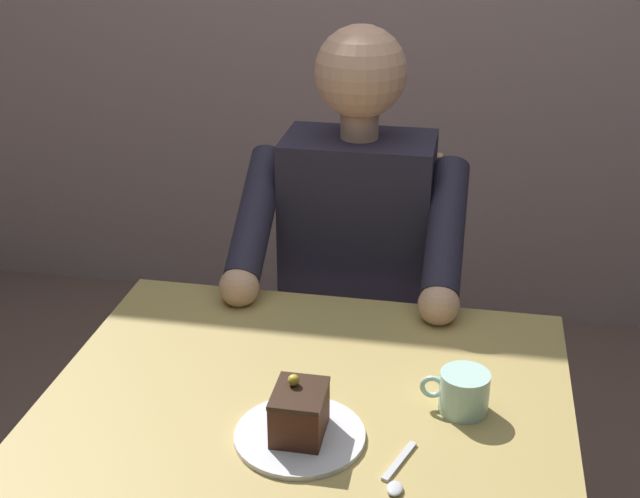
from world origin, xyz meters
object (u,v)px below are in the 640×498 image
Objects in this scene: dessert_spoon at (397,476)px; coffee_cup at (463,390)px; cake_slice at (299,412)px; dining_table at (308,432)px; chair at (361,307)px; seated_person at (352,281)px.

coffee_cup is at bearing -114.44° from dessert_spoon.
coffee_cup is at bearing -152.85° from cake_slice.
dining_table is 1.06× the size of chair.
coffee_cup reaches higher than dessert_spoon.
seated_person reaches higher than chair.
dessert_spoon is (-0.19, 0.92, 0.21)m from chair.
cake_slice reaches higher than dessert_spoon.
chair is 7.35× the size of coffee_cup.
dining_table is 0.29m from dessert_spoon.
coffee_cup is (-0.28, 0.54, 0.08)m from seated_person.
cake_slice is at bearing -22.19° from dessert_spoon.
coffee_cup is (-0.27, -0.14, -0.01)m from cake_slice.
seated_person reaches higher than dessert_spoon.
chair is 6.44× the size of dessert_spoon.
cake_slice is at bearing 90.86° from chair.
coffee_cup is (-0.28, 0.71, 0.24)m from chair.
dining_table is 0.54m from seated_person.
cake_slice is at bearing 95.42° from dining_table.
chair is at bearing -89.14° from cake_slice.
cake_slice is at bearing 91.07° from seated_person.
dessert_spoon is at bearing 132.44° from dining_table.
cake_slice is 0.76× the size of dessert_spoon.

